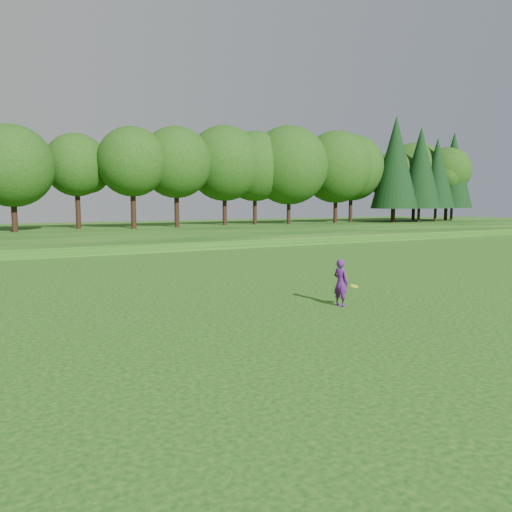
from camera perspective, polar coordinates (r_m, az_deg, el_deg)
name	(u,v)px	position (r m, az deg, el deg)	size (l,w,h in m)	color
ground	(345,306)	(16.59, 10.11, -5.66)	(140.00, 140.00, 0.00)	#0F400C
berm	(115,234)	(47.92, -15.76, 2.39)	(130.00, 30.00, 0.60)	#0F400C
walking_path	(161,251)	(34.43, -10.81, 0.58)	(130.00, 1.60, 0.04)	gray
treeline	(104,152)	(51.95, -16.98, 11.26)	(104.00, 7.00, 15.00)	#133E0E
woman	(341,283)	(16.44, 9.67, -3.03)	(0.57, 0.87, 1.54)	#51186D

